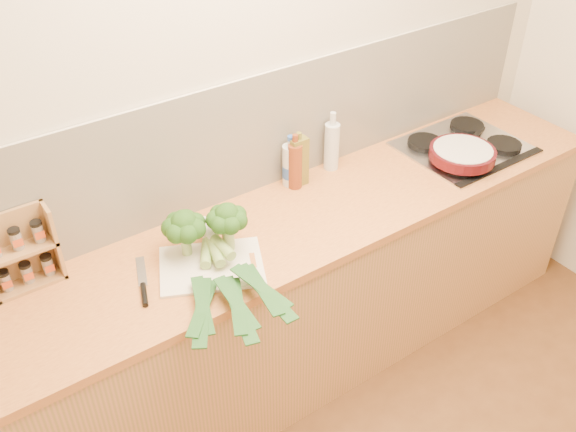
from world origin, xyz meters
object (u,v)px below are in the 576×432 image
Objects in this scene: chopping_board at (211,266)px; skillet at (463,153)px; chefs_knife at (144,289)px; spice_rack at (21,254)px; gas_hob at (465,146)px.

chopping_board is 0.90× the size of skillet.
skillet reaches higher than chopping_board.
skillet is at bearing 17.76° from chefs_knife.
chopping_board is 1.40× the size of chefs_knife.
spice_rack reaches higher than chefs_knife.
spice_rack is at bearing 158.91° from chefs_knife.
chefs_knife is at bearing 154.57° from skillet.
chopping_board is at bearing -27.84° from spice_rack.
spice_rack is (-0.60, 0.32, 0.13)m from chopping_board.
spice_rack reaches higher than gas_hob.
skillet is at bearing -10.05° from spice_rack.
gas_hob is 1.47m from chopping_board.
gas_hob is at bearing 13.14° from skillet.
skillet reaches higher than gas_hob.
spice_rack is (-2.06, 0.25, 0.12)m from gas_hob.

